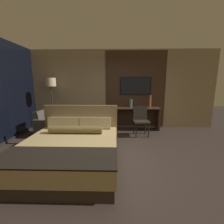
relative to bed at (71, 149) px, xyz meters
name	(u,v)px	position (x,y,z in m)	size (l,w,h in m)	color
ground_plane	(114,161)	(0.88, 0.08, -0.30)	(16.00, 16.00, 0.00)	#332823
wall_back_tv_panel	(118,90)	(0.97, 2.67, 1.10)	(7.20, 0.09, 2.80)	tan
bed	(71,149)	(0.00, 0.00, 0.00)	(1.89, 2.10, 1.07)	#33281E
desk	(135,115)	(1.61, 2.40, 0.22)	(1.64, 0.48, 0.79)	#422D1E
tv	(136,86)	(1.61, 2.59, 1.23)	(1.10, 0.04, 0.62)	black
desk_chair	(141,118)	(1.70, 1.78, 0.24)	(0.51, 0.51, 0.90)	#28231E
armchair_by_window	(49,127)	(-1.21, 1.66, -0.02)	(0.71, 0.71, 0.80)	#47423D
floor_lamp	(51,86)	(-1.30, 2.26, 1.22)	(0.34, 0.34, 1.81)	#282623
vase_tall	(150,101)	(2.12, 2.44, 0.70)	(0.08, 0.08, 0.42)	#B2563D
vase_short	(131,103)	(1.45, 2.48, 0.62)	(0.11, 0.11, 0.27)	#4C706B
book	(141,107)	(1.82, 2.42, 0.50)	(0.23, 0.17, 0.03)	navy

